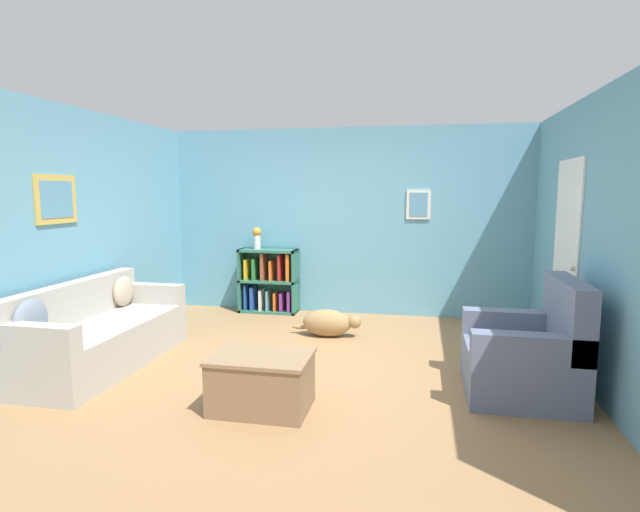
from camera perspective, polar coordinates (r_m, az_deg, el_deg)
The scene contains 10 objects.
ground_plane at distance 5.13m, azimuth -0.91°, elevation -12.30°, with size 14.00×14.00×0.00m, color #997047.
wall_back at distance 7.05m, azimuth 3.00°, elevation 3.93°, with size 5.60×0.13×2.60m.
wall_left at distance 5.94m, azimuth -25.78°, elevation 2.55°, with size 0.13×5.00×2.60m.
wall_right at distance 4.99m, azimuth 29.06°, elevation 1.46°, with size 0.16×5.00×2.60m.
couch at distance 5.47m, azimuth -23.99°, elevation -8.23°, with size 0.80×1.96×0.83m.
bookshelf at distance 7.19m, azimuth -5.85°, elevation -2.94°, with size 0.83×0.31×0.91m.
recliner_chair at distance 4.67m, azimuth 22.73°, elevation -10.39°, with size 0.89×0.97×1.01m.
coffee_table at distance 4.11m, azimuth -6.70°, elevation -13.93°, with size 0.78×0.56×0.45m.
dog at distance 6.02m, azimuth 0.98°, elevation -7.65°, with size 0.86×0.29×0.33m.
vase at distance 7.14m, azimuth -7.22°, elevation 2.19°, with size 0.12×0.12×0.31m.
Camera 1 is at (1.03, -4.71, 1.73)m, focal length 28.00 mm.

